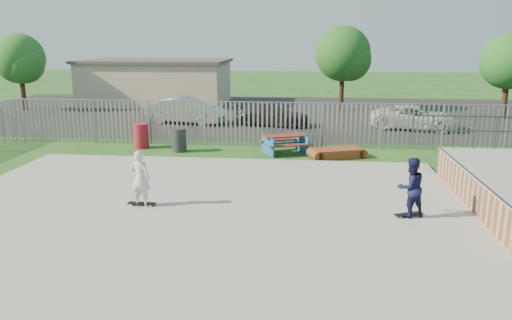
# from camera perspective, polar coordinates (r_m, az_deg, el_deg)

# --- Properties ---
(ground) EXTENTS (120.00, 120.00, 0.00)m
(ground) POSITION_cam_1_polar(r_m,az_deg,el_deg) (13.99, -6.62, -6.20)
(ground) COLOR #1F4F1B
(ground) RESTS_ON ground
(concrete_slab) EXTENTS (15.00, 12.00, 0.15)m
(concrete_slab) POSITION_cam_1_polar(r_m,az_deg,el_deg) (13.97, -6.63, -5.91)
(concrete_slab) COLOR #A4A49E
(concrete_slab) RESTS_ON ground
(fence) EXTENTS (26.04, 16.02, 2.00)m
(fence) POSITION_cam_1_polar(r_m,az_deg,el_deg) (17.92, -0.49, 1.69)
(fence) COLOR gray
(fence) RESTS_ON ground
(picnic_table) EXTENTS (2.30, 2.13, 0.78)m
(picnic_table) POSITION_cam_1_polar(r_m,az_deg,el_deg) (21.09, 3.35, 1.85)
(picnic_table) COLOR #5E261A
(picnic_table) RESTS_ON ground
(funbox) EXTENTS (2.12, 1.55, 0.38)m
(funbox) POSITION_cam_1_polar(r_m,az_deg,el_deg) (20.56, 9.24, 0.79)
(funbox) COLOR brown
(funbox) RESTS_ON ground
(trash_bin_red) EXTENTS (0.65, 0.65, 1.08)m
(trash_bin_red) POSITION_cam_1_polar(r_m,az_deg,el_deg) (22.61, -12.98, 2.71)
(trash_bin_red) COLOR maroon
(trash_bin_red) RESTS_ON ground
(trash_bin_grey) EXTENTS (0.60, 0.60, 1.00)m
(trash_bin_grey) POSITION_cam_1_polar(r_m,az_deg,el_deg) (21.58, -8.78, 2.27)
(trash_bin_grey) COLOR #28272A
(trash_bin_grey) RESTS_ON ground
(parking_lot) EXTENTS (40.00, 18.00, 0.02)m
(parking_lot) POSITION_cam_1_polar(r_m,az_deg,el_deg) (32.32, 0.51, 5.38)
(parking_lot) COLOR black
(parking_lot) RESTS_ON ground
(car_silver) EXTENTS (4.64, 2.33, 1.46)m
(car_silver) POSITION_cam_1_polar(r_m,az_deg,el_deg) (28.57, -8.01, 5.62)
(car_silver) COLOR #B6B7BC
(car_silver) RESTS_ON parking_lot
(car_dark) EXTENTS (4.51, 2.58, 1.23)m
(car_dark) POSITION_cam_1_polar(r_m,az_deg,el_deg) (27.64, 1.86, 5.24)
(car_dark) COLOR #222127
(car_dark) RESTS_ON parking_lot
(car_white) EXTENTS (4.88, 3.03, 1.26)m
(car_white) POSITION_cam_1_polar(r_m,az_deg,el_deg) (27.79, 17.69, 4.67)
(car_white) COLOR silver
(car_white) RESTS_ON parking_lot
(building) EXTENTS (10.40, 6.40, 3.20)m
(building) POSITION_cam_1_polar(r_m,az_deg,el_deg) (37.58, -11.30, 8.76)
(building) COLOR #C4B497
(building) RESTS_ON ground
(tree_left) EXTENTS (3.27, 3.27, 5.05)m
(tree_left) POSITION_cam_1_polar(r_m,az_deg,el_deg) (36.84, -25.42, 10.41)
(tree_left) COLOR #3F2C19
(tree_left) RESTS_ON ground
(tree_mid) EXTENTS (3.58, 3.58, 5.52)m
(tree_mid) POSITION_cam_1_polar(r_m,az_deg,el_deg) (33.67, 9.91, 11.85)
(tree_mid) COLOR #392216
(tree_mid) RESTS_ON ground
(tree_right) EXTENTS (3.25, 3.25, 5.01)m
(tree_right) POSITION_cam_1_polar(r_m,az_deg,el_deg) (33.37, 26.94, 9.97)
(tree_right) COLOR #402519
(tree_right) RESTS_ON ground
(skateboard_a) EXTENTS (0.81, 0.51, 0.08)m
(skateboard_a) POSITION_cam_1_polar(r_m,az_deg,el_deg) (13.93, 17.03, -6.01)
(skateboard_a) COLOR black
(skateboard_a) RESTS_ON concrete_slab
(skateboard_b) EXTENTS (0.81, 0.23, 0.08)m
(skateboard_b) POSITION_cam_1_polar(r_m,az_deg,el_deg) (14.52, -12.92, -4.93)
(skateboard_b) COLOR black
(skateboard_b) RESTS_ON concrete_slab
(skater_navy) EXTENTS (0.96, 0.87, 1.60)m
(skater_navy) POSITION_cam_1_polar(r_m,az_deg,el_deg) (13.70, 17.25, -3.01)
(skater_navy) COLOR #141840
(skater_navy) RESTS_ON concrete_slab
(skater_white) EXTENTS (0.65, 0.50, 1.60)m
(skater_white) POSITION_cam_1_polar(r_m,az_deg,el_deg) (14.30, -13.09, -2.04)
(skater_white) COLOR silver
(skater_white) RESTS_ON concrete_slab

